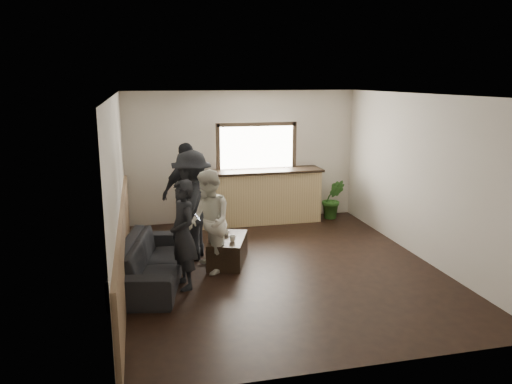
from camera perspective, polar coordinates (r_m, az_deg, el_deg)
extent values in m
cube|color=black|center=(8.32, 2.76, -8.61)|extent=(5.00, 6.00, 0.01)
cube|color=silver|center=(7.75, 2.98, 11.04)|extent=(5.00, 6.00, 0.01)
cube|color=beige|center=(10.79, -1.56, 4.08)|extent=(5.00, 0.01, 2.80)
cube|color=beige|center=(5.21, 12.11, -5.84)|extent=(5.00, 0.01, 2.80)
cube|color=beige|center=(7.63, -15.49, -0.06)|extent=(0.01, 6.00, 2.80)
cube|color=beige|center=(8.93, 18.47, 1.58)|extent=(0.01, 6.00, 2.80)
cube|color=#8C6C4F|center=(7.85, -14.90, -6.11)|extent=(0.06, 5.90, 1.10)
cube|color=tan|center=(10.71, 0.38, -0.61)|extent=(2.60, 0.60, 1.10)
cube|color=black|center=(10.59, 0.39, 2.41)|extent=(2.70, 0.68, 0.05)
cube|color=white|center=(10.79, 0.04, 5.16)|extent=(1.60, 0.06, 0.90)
cube|color=#3F3326|center=(10.70, 0.08, 7.74)|extent=(1.72, 0.08, 0.08)
cube|color=#3F3326|center=(10.60, -4.36, 4.98)|extent=(0.08, 0.08, 1.06)
cube|color=#3F3326|center=(10.98, 4.36, 5.26)|extent=(0.08, 0.08, 1.06)
imported|color=black|center=(7.85, -11.74, -7.68)|extent=(1.30, 2.37, 0.65)
cube|color=black|center=(8.46, -3.24, -6.66)|extent=(0.84, 1.11, 0.44)
imported|color=silver|center=(8.53, -3.47, -4.64)|extent=(0.16, 0.16, 0.09)
imported|color=silver|center=(8.19, -2.70, -5.34)|extent=(0.15, 0.15, 0.10)
imported|color=#2D6623|center=(11.15, 8.80, -0.80)|extent=(0.57, 0.50, 0.88)
imported|color=black|center=(7.39, -8.33, -4.85)|extent=(0.53, 0.67, 1.63)
cube|color=black|center=(7.39, -6.78, -2.84)|extent=(0.11, 0.09, 0.12)
cube|color=white|center=(7.38, -6.78, -2.82)|extent=(0.09, 0.08, 0.11)
imported|color=silver|center=(7.92, -5.43, -3.44)|extent=(0.71, 0.87, 1.66)
cube|color=black|center=(7.94, -3.91, -2.31)|extent=(0.10, 0.08, 0.12)
cube|color=white|center=(7.93, -3.91, -2.29)|extent=(0.08, 0.07, 0.11)
imported|color=black|center=(8.56, -7.30, -1.51)|extent=(1.12, 1.39, 1.87)
cube|color=black|center=(8.46, -5.90, -0.78)|extent=(0.11, 0.10, 0.12)
cube|color=white|center=(8.46, -5.90, -0.76)|extent=(0.10, 0.09, 0.11)
imported|color=black|center=(9.53, -7.72, -0.01)|extent=(1.19, 0.91, 1.88)
cube|color=black|center=(9.27, -7.06, 2.25)|extent=(0.11, 0.11, 0.12)
cube|color=white|center=(9.26, -7.06, 2.27)|extent=(0.09, 0.10, 0.11)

